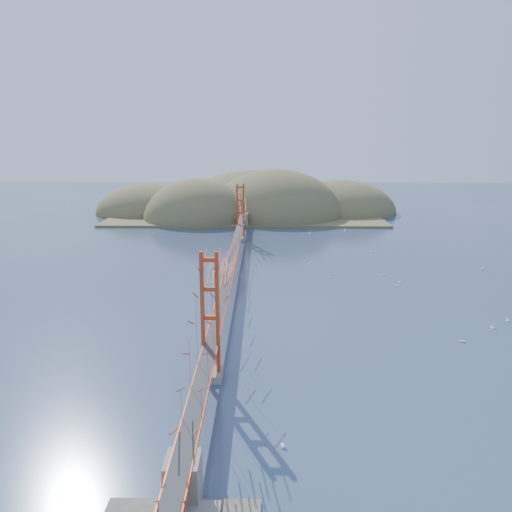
{
  "coord_description": "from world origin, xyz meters",
  "views": [
    {
      "loc": [
        4.56,
        -70.83,
        21.28
      ],
      "look_at": [
        3.58,
        0.0,
        4.02
      ],
      "focal_mm": 35.0,
      "sensor_mm": 36.0,
      "label": 1
    }
  ],
  "objects_px": {
    "sailboat_0": "(398,285)",
    "sailboat_2": "(462,340)",
    "bridge": "(231,236)",
    "sailboat_1": "(330,277)"
  },
  "relations": [
    {
      "from": "sailboat_2",
      "to": "sailboat_1",
      "type": "xyz_separation_m",
      "value": [
        -10.71,
        24.26,
        -0.02
      ]
    },
    {
      "from": "bridge",
      "to": "sailboat_0",
      "type": "distance_m",
      "value": 25.19
    },
    {
      "from": "bridge",
      "to": "sailboat_2",
      "type": "xyz_separation_m",
      "value": [
        25.64,
        -21.71,
        -6.86
      ]
    },
    {
      "from": "sailboat_2",
      "to": "sailboat_1",
      "type": "relative_size",
      "value": 1.21
    },
    {
      "from": "sailboat_1",
      "to": "sailboat_2",
      "type": "bearing_deg",
      "value": -66.18
    },
    {
      "from": "bridge",
      "to": "sailboat_2",
      "type": "bearing_deg",
      "value": -40.25
    },
    {
      "from": "bridge",
      "to": "sailboat_0",
      "type": "height_order",
      "value": "bridge"
    },
    {
      "from": "sailboat_2",
      "to": "sailboat_0",
      "type": "relative_size",
      "value": 1.2
    },
    {
      "from": "sailboat_0",
      "to": "sailboat_2",
      "type": "bearing_deg",
      "value": -85.82
    },
    {
      "from": "bridge",
      "to": "sailboat_1",
      "type": "distance_m",
      "value": 16.63
    }
  ]
}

